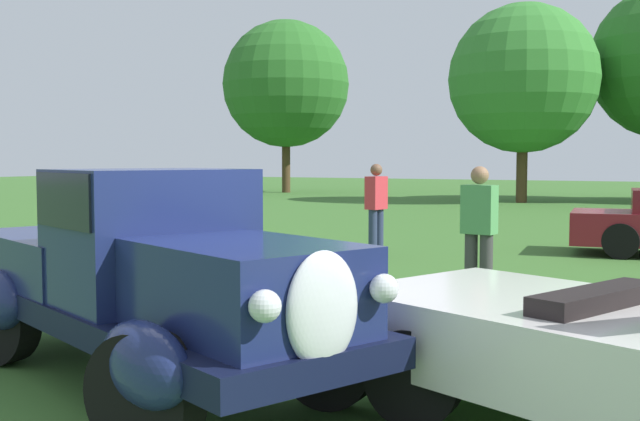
{
  "coord_description": "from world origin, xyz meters",
  "views": [
    {
      "loc": [
        3.38,
        -4.93,
        1.78
      ],
      "look_at": [
        -0.29,
        2.07,
        1.25
      ],
      "focal_mm": 43.26,
      "sensor_mm": 36.0,
      "label": 1
    }
  ],
  "objects": [
    {
      "name": "show_car_lime",
      "position": [
        -9.7,
        10.27,
        0.6
      ],
      "size": [
        4.44,
        1.9,
        1.22
      ],
      "color": "#60C62D",
      "rests_on": "ground_plane"
    },
    {
      "name": "ground_plane",
      "position": [
        0.0,
        0.0,
        0.0
      ],
      "size": [
        120.0,
        120.0,
        0.0
      ],
      "primitive_type": "plane",
      "color": "#386628"
    },
    {
      "name": "treeline_far_left",
      "position": [
        -17.18,
        30.42,
        5.71
      ],
      "size": [
        6.66,
        6.66,
        9.05
      ],
      "color": "#47331E",
      "rests_on": "ground_plane"
    },
    {
      "name": "treeline_mid_left",
      "position": [
        -3.89,
        26.61,
        5.01
      ],
      "size": [
        6.01,
        6.01,
        8.03
      ],
      "color": "#47331E",
      "rests_on": "ground_plane"
    },
    {
      "name": "spectator_between_cars",
      "position": [
        0.74,
        4.33,
        0.91
      ],
      "size": [
        0.43,
        0.29,
        1.69
      ],
      "color": "#383838",
      "rests_on": "ground_plane"
    },
    {
      "name": "feature_pickup_truck",
      "position": [
        -0.64,
        -0.22,
        0.87
      ],
      "size": [
        4.75,
        3.11,
        1.7
      ],
      "color": "black",
      "rests_on": "ground_plane"
    },
    {
      "name": "spectator_by_row",
      "position": [
        -2.23,
        8.0,
        0.91
      ],
      "size": [
        0.32,
        0.44,
        1.69
      ],
      "color": "#283351",
      "rests_on": "ground_plane"
    }
  ]
}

